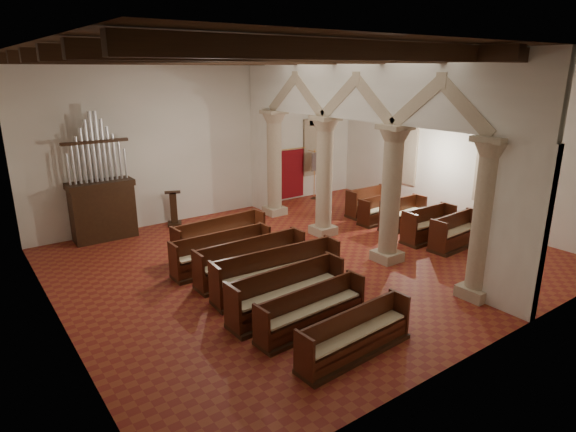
{
  "coord_description": "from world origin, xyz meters",
  "views": [
    {
      "loc": [
        -8.53,
        -10.69,
        5.55
      ],
      "look_at": [
        -0.44,
        0.5,
        1.31
      ],
      "focal_mm": 30.0,
      "sensor_mm": 36.0,
      "label": 1
    }
  ],
  "objects_px": {
    "aisle_pew_0": "(456,236)",
    "nave_pew_0": "(355,341)",
    "processional_banner": "(314,182)",
    "lectern": "(174,210)",
    "pipe_organ": "(102,200)"
  },
  "relations": [
    {
      "from": "nave_pew_0",
      "to": "processional_banner",
      "type": "bearing_deg",
      "value": 51.92
    },
    {
      "from": "lectern",
      "to": "aisle_pew_0",
      "type": "height_order",
      "value": "lectern"
    },
    {
      "from": "processional_banner",
      "to": "aisle_pew_0",
      "type": "xyz_separation_m",
      "value": [
        -0.12,
        -7.44,
        -0.41
      ]
    },
    {
      "from": "aisle_pew_0",
      "to": "processional_banner",
      "type": "bearing_deg",
      "value": 85.81
    },
    {
      "from": "aisle_pew_0",
      "to": "nave_pew_0",
      "type": "bearing_deg",
      "value": -162.66
    },
    {
      "from": "pipe_organ",
      "to": "processional_banner",
      "type": "distance_m",
      "value": 9.09
    },
    {
      "from": "nave_pew_0",
      "to": "lectern",
      "type": "bearing_deg",
      "value": 84.36
    },
    {
      "from": "lectern",
      "to": "nave_pew_0",
      "type": "relative_size",
      "value": 0.49
    },
    {
      "from": "pipe_organ",
      "to": "lectern",
      "type": "xyz_separation_m",
      "value": [
        2.49,
        -0.01,
        -0.8
      ]
    },
    {
      "from": "lectern",
      "to": "aisle_pew_0",
      "type": "relative_size",
      "value": 0.65
    },
    {
      "from": "processional_banner",
      "to": "nave_pew_0",
      "type": "relative_size",
      "value": 0.79
    },
    {
      "from": "nave_pew_0",
      "to": "pipe_organ",
      "type": "bearing_deg",
      "value": 98.35
    },
    {
      "from": "nave_pew_0",
      "to": "aisle_pew_0",
      "type": "height_order",
      "value": "aisle_pew_0"
    },
    {
      "from": "pipe_organ",
      "to": "aisle_pew_0",
      "type": "relative_size",
      "value": 2.06
    },
    {
      "from": "nave_pew_0",
      "to": "aisle_pew_0",
      "type": "distance_m",
      "value": 7.38
    }
  ]
}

